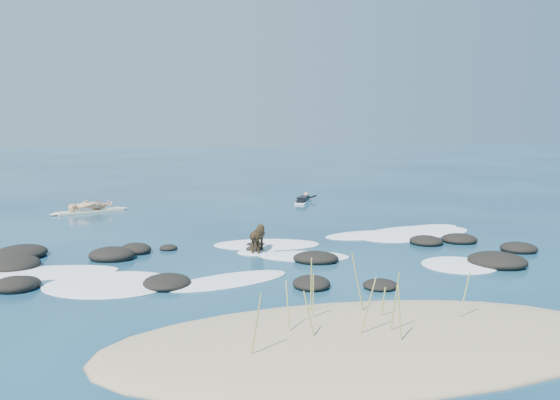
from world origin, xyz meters
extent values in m
plane|color=#0A2642|center=(0.00, 0.00, 0.00)|extent=(160.00, 160.00, 0.00)
ellipsoid|color=#9E8966|center=(0.00, -8.20, 0.00)|extent=(9.00, 4.40, 0.60)
cylinder|color=#979F4D|center=(0.24, -8.90, 0.65)|extent=(0.12, 0.05, 1.05)
cylinder|color=#979F4D|center=(0.31, -8.54, 0.71)|extent=(0.06, 0.28, 1.16)
cylinder|color=#979F4D|center=(-1.06, -8.43, 0.58)|extent=(0.23, 0.04, 0.90)
cylinder|color=#979F4D|center=(-0.15, -8.52, 0.67)|extent=(0.29, 0.10, 1.09)
cylinder|color=#979F4D|center=(0.45, -7.71, 0.47)|extent=(0.06, 0.18, 0.69)
cylinder|color=#979F4D|center=(-2.01, -8.91, 0.65)|extent=(0.17, 0.14, 1.05)
cylinder|color=#979F4D|center=(0.15, -7.29, 0.74)|extent=(0.32, 0.15, 1.21)
cylinder|color=#979F4D|center=(-0.65, -7.07, 0.70)|extent=(0.08, 0.25, 1.14)
cylinder|color=#979F4D|center=(-0.73, -7.49, 0.59)|extent=(0.07, 0.14, 0.94)
cylinder|color=#979F4D|center=(-1.32, -8.06, 0.61)|extent=(0.07, 0.17, 0.97)
cylinder|color=#979F4D|center=(1.82, -8.02, 0.61)|extent=(0.23, 0.03, 0.96)
ellipsoid|color=black|center=(4.85, -0.47, 0.08)|extent=(1.01, 1.13, 0.33)
ellipsoid|color=black|center=(-6.28, -3.28, 0.10)|extent=(0.96, 0.91, 0.39)
ellipsoid|color=black|center=(-2.78, 0.38, 0.05)|extent=(0.55, 0.53, 0.21)
ellipsoid|color=black|center=(0.91, -2.08, 0.09)|extent=(1.48, 1.36, 0.36)
ellipsoid|color=black|center=(-3.03, -3.68, 0.08)|extent=(1.21, 1.40, 0.31)
ellipsoid|color=black|center=(5.32, -3.52, 0.11)|extent=(1.87, 1.94, 0.43)
ellipsoid|color=black|center=(0.09, -4.52, 0.08)|extent=(1.03, 1.17, 0.32)
ellipsoid|color=black|center=(5.97, -0.44, 0.09)|extent=(1.27, 1.27, 0.34)
ellipsoid|color=black|center=(-4.33, -0.57, 0.11)|extent=(1.34, 1.18, 0.45)
ellipsoid|color=black|center=(-3.70, 0.20, 0.09)|extent=(1.13, 1.21, 0.36)
ellipsoid|color=black|center=(6.91, -2.09, 0.09)|extent=(1.35, 1.37, 0.34)
ellipsoid|color=black|center=(-6.76, 0.32, 0.10)|extent=(1.83, 2.04, 0.41)
ellipsoid|color=black|center=(1.55, -4.93, 0.06)|extent=(1.07, 1.11, 0.24)
ellipsoid|color=black|center=(-0.42, -0.45, 0.06)|extent=(0.51, 0.57, 0.22)
ellipsoid|color=black|center=(-6.12, -3.07, 0.08)|extent=(0.95, 0.90, 0.32)
ellipsoid|color=black|center=(-6.69, -1.05, 0.10)|extent=(1.46, 1.67, 0.41)
ellipsoid|color=black|center=(-0.24, 0.31, 0.04)|extent=(0.80, 0.80, 0.16)
ellipsoid|color=white|center=(-5.93, -1.83, 0.01)|extent=(3.66, 1.54, 0.12)
ellipsoid|color=white|center=(3.65, 1.25, 0.01)|extent=(3.22, 1.99, 0.12)
ellipsoid|color=white|center=(-4.07, -3.20, 0.01)|extent=(3.25, 2.96, 0.12)
ellipsoid|color=white|center=(0.77, -1.40, 0.01)|extent=(2.82, 2.14, 0.12)
ellipsoid|color=white|center=(-1.63, -3.59, 0.01)|extent=(3.38, 2.34, 0.12)
ellipsoid|color=white|center=(5.50, 1.45, 0.01)|extent=(4.24, 2.98, 0.12)
ellipsoid|color=white|center=(4.23, 0.88, 0.01)|extent=(2.40, 2.36, 0.12)
ellipsoid|color=white|center=(0.13, 0.45, 0.01)|extent=(3.44, 2.27, 0.12)
ellipsoid|color=white|center=(6.35, 2.19, 0.01)|extent=(2.23, 1.33, 0.12)
ellipsoid|color=white|center=(-4.36, -3.40, 0.01)|extent=(3.38, 2.99, 0.12)
ellipsoid|color=white|center=(4.36, -3.34, 0.01)|extent=(2.35, 2.45, 0.12)
ellipsoid|color=white|center=(-0.39, -0.61, 0.01)|extent=(1.10, 0.90, 0.12)
cube|color=beige|center=(-5.50, 8.83, 0.05)|extent=(2.70, 1.65, 0.09)
ellipsoid|color=beige|center=(-4.26, 9.40, 0.05)|extent=(0.62, 0.51, 0.10)
ellipsoid|color=beige|center=(-6.73, 8.27, 0.05)|extent=(0.62, 0.51, 0.10)
imported|color=tan|center=(-5.50, 8.83, 0.98)|extent=(0.65, 0.76, 1.77)
cube|color=white|center=(3.88, 10.04, 0.04)|extent=(1.27, 1.97, 0.07)
ellipsoid|color=white|center=(4.31, 10.93, 0.04)|extent=(0.40, 0.49, 0.07)
cube|color=black|center=(3.88, 10.04, 0.18)|extent=(0.85, 1.25, 0.20)
sphere|color=tan|center=(4.18, 10.67, 0.29)|extent=(0.28, 0.28, 0.21)
cylinder|color=black|center=(4.01, 10.90, 0.17)|extent=(0.50, 0.11, 0.22)
cylinder|color=black|center=(4.47, 10.68, 0.17)|extent=(0.39, 0.43, 0.22)
cube|color=black|center=(3.58, 9.43, 0.14)|extent=(0.49, 0.58, 0.13)
cylinder|color=black|center=(-0.39, -0.71, 0.53)|extent=(0.52, 0.69, 0.30)
sphere|color=black|center=(-0.28, -0.45, 0.53)|extent=(0.41, 0.41, 0.31)
sphere|color=black|center=(-0.50, -0.97, 0.53)|extent=(0.37, 0.37, 0.28)
sphere|color=black|center=(-0.21, -0.29, 0.63)|extent=(0.30, 0.30, 0.22)
cone|color=black|center=(-0.16, -0.16, 0.62)|extent=(0.16, 0.17, 0.12)
cone|color=black|center=(-0.27, -0.27, 0.73)|extent=(0.13, 0.11, 0.11)
cone|color=black|center=(-0.16, -0.32, 0.73)|extent=(0.13, 0.11, 0.11)
cylinder|color=black|center=(-0.38, -0.48, 0.20)|extent=(0.10, 0.10, 0.41)
cylinder|color=black|center=(-0.23, -0.55, 0.20)|extent=(0.10, 0.10, 0.41)
cylinder|color=black|center=(-0.55, -0.88, 0.20)|extent=(0.10, 0.10, 0.41)
cylinder|color=black|center=(-0.40, -0.94, 0.20)|extent=(0.10, 0.10, 0.41)
cylinder|color=black|center=(-0.56, -1.09, 0.58)|extent=(0.17, 0.29, 0.18)
camera|label=1|loc=(-3.66, -17.50, 3.59)|focal=40.00mm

